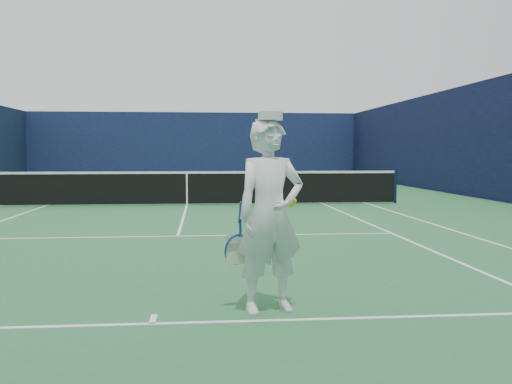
{
  "coord_description": "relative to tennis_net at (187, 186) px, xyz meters",
  "views": [
    {
      "loc": [
        0.47,
        -17.07,
        1.57
      ],
      "look_at": [
        1.13,
        -10.04,
        1.08
      ],
      "focal_mm": 40.0,
      "sensor_mm": 36.0,
      "label": 1
    }
  ],
  "objects": [
    {
      "name": "tennis_player",
      "position": [
        1.13,
        -11.54,
        0.4
      ],
      "size": [
        0.87,
        0.63,
        1.96
      ],
      "rotation": [
        0.0,
        0.0,
        0.27
      ],
      "color": "white",
      "rests_on": "ground"
    },
    {
      "name": "ground",
      "position": [
        0.0,
        0.0,
        -0.55
      ],
      "size": [
        80.0,
        80.0,
        0.0
      ],
      "primitive_type": "plane",
      "color": "#276738",
      "rests_on": "ground"
    },
    {
      "name": "tennis_net",
      "position": [
        0.0,
        0.0,
        0.0
      ],
      "size": [
        12.88,
        0.09,
        1.07
      ],
      "color": "#141E4C",
      "rests_on": "ground"
    },
    {
      "name": "court_markings",
      "position": [
        0.0,
        0.0,
        -0.55
      ],
      "size": [
        11.03,
        23.83,
        0.01
      ],
      "color": "white",
      "rests_on": "ground"
    },
    {
      "name": "windscreen_fence",
      "position": [
        0.0,
        0.0,
        1.45
      ],
      "size": [
        20.12,
        36.12,
        4.0
      ],
      "color": "#10193B",
      "rests_on": "ground"
    }
  ]
}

